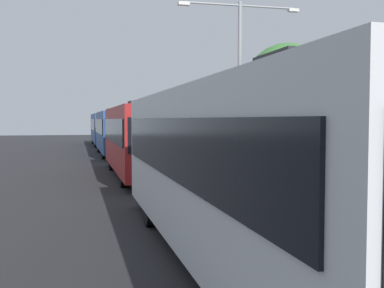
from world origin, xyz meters
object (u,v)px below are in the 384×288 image
(bus_lead, at_px, (239,167))
(roadside_tree, at_px, (287,86))
(bus_middle, at_px, (117,131))
(bus_second_in_line, at_px, (141,138))
(streetlamp_mid, at_px, (240,65))
(bus_fourth_in_line, at_px, (106,128))

(bus_lead, distance_m, roadside_tree, 15.86)
(bus_lead, xyz_separation_m, bus_middle, (-0.00, 25.65, -0.00))
(bus_second_in_line, height_order, bus_middle, same)
(streetlamp_mid, bearing_deg, bus_second_in_line, -157.30)
(bus_fourth_in_line, bearing_deg, bus_lead, -90.00)
(bus_second_in_line, xyz_separation_m, roadside_tree, (7.43, 1.00, 2.50))
(bus_lead, distance_m, bus_middle, 25.65)
(bus_middle, relative_size, roadside_tree, 1.77)
(bus_second_in_line, height_order, bus_fourth_in_line, same)
(streetlamp_mid, height_order, roadside_tree, streetlamp_mid)
(bus_fourth_in_line, relative_size, streetlamp_mid, 1.43)
(roadside_tree, bearing_deg, bus_lead, -118.32)
(bus_middle, height_order, streetlamp_mid, streetlamp_mid)
(bus_second_in_line, xyz_separation_m, streetlamp_mid, (5.40, 2.26, 3.62))
(bus_lead, height_order, streetlamp_mid, streetlamp_mid)
(bus_second_in_line, bearing_deg, bus_lead, -90.00)
(roadside_tree, bearing_deg, bus_middle, 122.07)
(bus_lead, height_order, bus_fourth_in_line, same)
(bus_fourth_in_line, distance_m, streetlamp_mid, 24.55)
(bus_lead, bearing_deg, bus_second_in_line, 90.00)
(bus_middle, height_order, bus_fourth_in_line, same)
(streetlamp_mid, xyz_separation_m, roadside_tree, (2.03, -1.26, -1.12))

